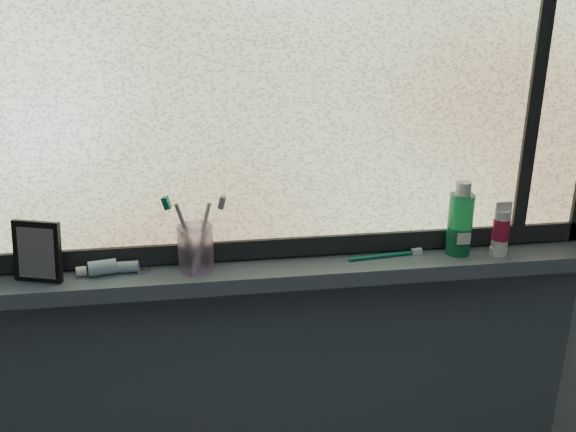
# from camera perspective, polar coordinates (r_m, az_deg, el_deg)

# --- Properties ---
(wall_back) EXTENTS (3.00, 0.01, 2.50)m
(wall_back) POSITION_cam_1_polar(r_m,az_deg,el_deg) (1.61, 0.68, 4.29)
(wall_back) COLOR #9EA3A8
(wall_back) RESTS_ON ground
(windowsill) EXTENTS (1.62, 0.14, 0.04)m
(windowsill) POSITION_cam_1_polar(r_m,az_deg,el_deg) (1.63, 1.05, -4.89)
(windowsill) COLOR #4C5B66
(windowsill) RESTS_ON wall_back
(sill_apron) EXTENTS (1.62, 0.02, 0.98)m
(sill_apron) POSITION_cam_1_polar(r_m,az_deg,el_deg) (1.96, 0.66, -17.73)
(sill_apron) COLOR #4C5B66
(sill_apron) RESTS_ON floor
(window_pane) EXTENTS (1.50, 0.01, 1.00)m
(window_pane) POSITION_cam_1_polar(r_m,az_deg,el_deg) (1.53, 0.86, 14.12)
(window_pane) COLOR silver
(window_pane) RESTS_ON wall_back
(frame_bottom) EXTENTS (1.60, 0.03, 0.05)m
(frame_bottom) POSITION_cam_1_polar(r_m,az_deg,el_deg) (1.66, 0.79, -2.62)
(frame_bottom) COLOR black
(frame_bottom) RESTS_ON windowsill
(frame_mullion) EXTENTS (0.03, 0.03, 1.00)m
(frame_mullion) POSITION_cam_1_polar(r_m,az_deg,el_deg) (1.73, 21.51, 13.49)
(frame_mullion) COLOR black
(frame_mullion) RESTS_ON wall_back
(vanity_mirror) EXTENTS (0.13, 0.09, 0.15)m
(vanity_mirror) POSITION_cam_1_polar(r_m,az_deg,el_deg) (1.63, -21.39, -2.94)
(vanity_mirror) COLOR black
(vanity_mirror) RESTS_ON windowsill
(toothpaste_tube) EXTENTS (0.21, 0.07, 0.04)m
(toothpaste_tube) POSITION_cam_1_polar(r_m,az_deg,el_deg) (1.62, -15.39, -4.39)
(toothpaste_tube) COLOR silver
(toothpaste_tube) RESTS_ON windowsill
(toothbrush_cup) EXTENTS (0.11, 0.11, 0.11)m
(toothbrush_cup) POSITION_cam_1_polar(r_m,az_deg,el_deg) (1.59, -8.21, -2.83)
(toothbrush_cup) COLOR #A78CBA
(toothbrush_cup) RESTS_ON windowsill
(toothbrush_lying) EXTENTS (0.22, 0.04, 0.01)m
(toothbrush_lying) POSITION_cam_1_polar(r_m,az_deg,el_deg) (1.67, 8.28, -3.47)
(toothbrush_lying) COLOR #0C6D56
(toothbrush_lying) RESTS_ON windowsill
(mouthwash_bottle) EXTENTS (0.08, 0.08, 0.16)m
(mouthwash_bottle) POSITION_cam_1_polar(r_m,az_deg,el_deg) (1.71, 15.09, -0.18)
(mouthwash_bottle) COLOR #1C9356
(mouthwash_bottle) RESTS_ON windowsill
(cream_tube) EXTENTS (0.05, 0.05, 0.10)m
(cream_tube) POSITION_cam_1_polar(r_m,az_deg,el_deg) (1.74, 18.44, -0.91)
(cream_tube) COLOR silver
(cream_tube) RESTS_ON windowsill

